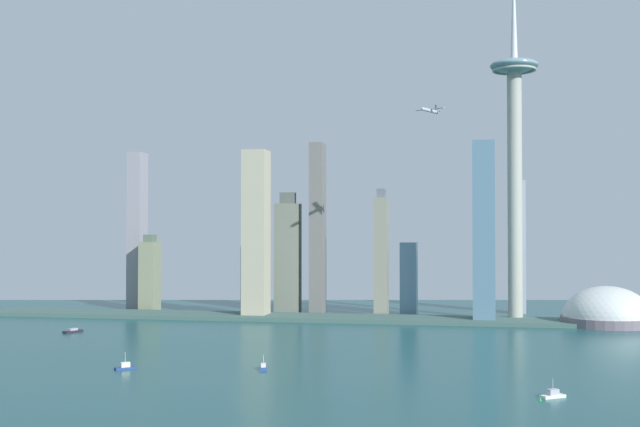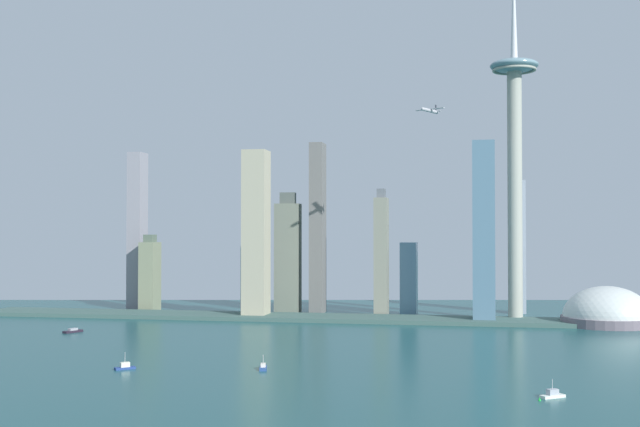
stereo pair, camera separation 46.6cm
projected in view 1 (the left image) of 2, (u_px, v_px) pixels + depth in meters
waterfront_pier at (323, 318)px, 772.03m from camera, size 687.89×56.79×3.80m
observation_tower at (515, 133)px, 766.84m from camera, size 45.45×45.45×352.63m
stadium_dome at (607, 317)px, 723.75m from camera, size 81.01×81.01×54.31m
skyscraper_0 at (381, 255)px, 803.80m from camera, size 12.91×21.80×126.31m
skyscraper_1 at (318, 228)px, 841.38m from camera, size 13.54×25.78×175.61m
skyscraper_2 at (252, 281)px, 820.47m from camera, size 19.83×13.61×68.74m
skyscraper_3 at (517, 245)px, 838.22m from camera, size 17.20×16.34×145.32m
skyscraper_4 at (150, 275)px, 855.52m from camera, size 16.15×23.34×80.82m
skyscraper_5 at (137, 230)px, 893.86m from camera, size 15.19×23.08×170.96m
skyscraper_6 at (288, 256)px, 850.46m from camera, size 25.98×17.10×124.89m
skyscraper_7 at (256, 234)px, 789.07m from camera, size 22.80×25.97×162.92m
skyscraper_8 at (484, 232)px, 747.46m from camera, size 20.19×24.32×167.31m
skyscraper_9 at (409, 279)px, 820.82m from camera, size 16.16×26.94×73.02m
boat_1 at (263, 367)px, 492.10m from camera, size 7.31×14.19×8.85m
boat_2 at (553, 395)px, 408.05m from camera, size 13.35×11.39×9.35m
boat_3 at (73, 331)px, 674.13m from camera, size 11.75×17.93×3.57m
boat_4 at (125, 367)px, 492.81m from camera, size 12.37×11.52×10.33m
channel_buoy_0 at (540, 399)px, 400.88m from camera, size 1.57×1.57×1.92m
airplane at (430, 110)px, 712.02m from camera, size 26.35×25.31×7.99m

